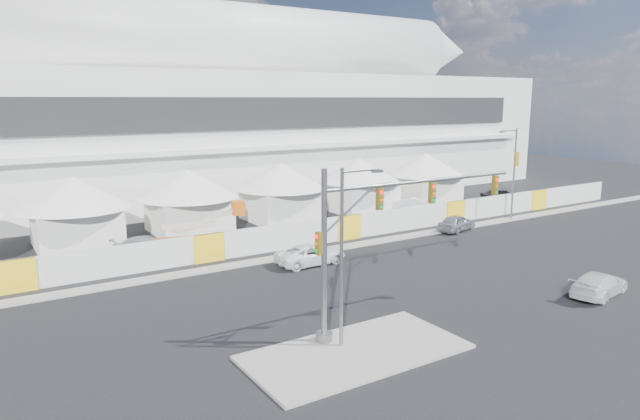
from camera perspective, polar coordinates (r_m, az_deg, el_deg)
ground at (r=32.10m, az=9.18°, el=-9.59°), size 160.00×160.00×0.00m
median_island at (r=26.41m, az=3.58°, el=-13.98°), size 10.00×5.00×0.15m
far_curb at (r=54.31m, az=16.26°, el=-1.27°), size 80.00×1.20×0.12m
stadium at (r=70.04m, az=-8.25°, el=9.49°), size 80.00×24.80×21.98m
tent_row at (r=51.33m, az=-8.32°, el=1.88°), size 53.40×8.40×5.40m
hoarding_fence at (r=46.29m, az=2.87°, el=-1.73°), size 70.00×0.25×2.00m
scaffold_tower at (r=88.34m, az=16.23°, el=7.23°), size 4.40×4.40×12.00m
sedan_silver at (r=50.58m, az=13.52°, el=-1.25°), size 2.74×4.52×1.44m
pickup_curb at (r=39.40m, az=-0.94°, el=-4.47°), size 2.35×5.02×1.39m
pickup_near at (r=37.02m, az=26.12°, el=-6.67°), size 2.74×5.00×1.37m
lot_car_a at (r=57.98m, az=9.60°, el=0.51°), size 4.46×4.47×1.54m
lot_car_b at (r=66.06m, az=17.63°, el=1.43°), size 2.83×4.86×1.55m
lot_car_c at (r=43.36m, az=-16.87°, el=-3.47°), size 2.28×5.07×1.44m
traffic_mast at (r=27.19m, az=4.89°, el=-2.86°), size 12.36×0.79×8.08m
streetlight_median at (r=25.38m, az=2.57°, el=-3.56°), size 2.26×0.23×8.17m
streetlight_curb at (r=55.99m, az=18.73°, el=4.06°), size 2.54×0.57×8.59m
boom_lift at (r=43.45m, az=-13.68°, el=-2.90°), size 7.50×2.56×3.70m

